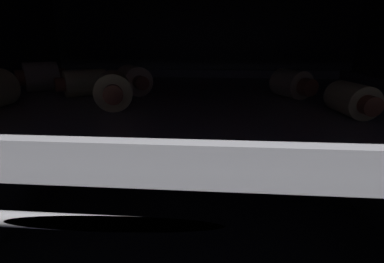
# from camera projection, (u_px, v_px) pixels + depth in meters

# --- Properties ---
(ground_plane) EXTENTS (0.57, 0.49, 0.01)m
(ground_plane) POSITION_uv_depth(u_px,v_px,m) (191.00, 261.00, 0.36)
(ground_plane) COLOR black
(oven_wall_back) EXTENTS (0.57, 0.01, 0.37)m
(oven_wall_back) POSITION_uv_depth(u_px,v_px,m) (201.00, 89.00, 0.52)
(oven_wall_back) COLOR black
(oven_wall_back) RESTS_ON ground_plane
(oven_rack_mid) EXTENTS (0.52, 0.45, 0.01)m
(oven_rack_mid) POSITION_uv_depth(u_px,v_px,m) (191.00, 107.00, 0.29)
(oven_rack_mid) COLOR slate
(baking_tray_mid) EXTENTS (0.47, 0.37, 0.02)m
(baking_tray_mid) POSITION_uv_depth(u_px,v_px,m) (191.00, 99.00, 0.29)
(baking_tray_mid) COLOR gray
(baking_tray_mid) RESTS_ON oven_rack_mid
(pig_in_blanket_mid_0) EXTENTS (0.03, 0.06, 0.02)m
(pig_in_blanket_mid_0) POSITION_uv_depth(u_px,v_px,m) (351.00, 99.00, 0.21)
(pig_in_blanket_mid_0) COLOR beige
(pig_in_blanket_mid_0) RESTS_ON baking_tray_mid
(pig_in_blanket_mid_3) EXTENTS (0.05, 0.05, 0.03)m
(pig_in_blanket_mid_3) POSITION_uv_depth(u_px,v_px,m) (42.00, 77.00, 0.32)
(pig_in_blanket_mid_3) COLOR beige
(pig_in_blanket_mid_3) RESTS_ON baking_tray_mid
(pig_in_blanket_mid_4) EXTENTS (0.05, 0.06, 0.03)m
(pig_in_blanket_mid_4) POSITION_uv_depth(u_px,v_px,m) (134.00, 80.00, 0.30)
(pig_in_blanket_mid_4) COLOR beige
(pig_in_blanket_mid_4) RESTS_ON baking_tray_mid
(pig_in_blanket_mid_5) EXTENTS (0.06, 0.05, 0.03)m
(pig_in_blanket_mid_5) POSITION_uv_depth(u_px,v_px,m) (86.00, 83.00, 0.29)
(pig_in_blanket_mid_5) COLOR beige
(pig_in_blanket_mid_5) RESTS_ON baking_tray_mid
(pig_in_blanket_mid_7) EXTENTS (0.04, 0.06, 0.03)m
(pig_in_blanket_mid_7) POSITION_uv_depth(u_px,v_px,m) (292.00, 84.00, 0.27)
(pig_in_blanket_mid_7) COLOR beige
(pig_in_blanket_mid_7) RESTS_ON baking_tray_mid
(pig_in_blanket_mid_8) EXTENTS (0.04, 0.06, 0.03)m
(pig_in_blanket_mid_8) POSITION_uv_depth(u_px,v_px,m) (113.00, 90.00, 0.23)
(pig_in_blanket_mid_8) COLOR beige
(pig_in_blanket_mid_8) RESTS_ON baking_tray_mid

